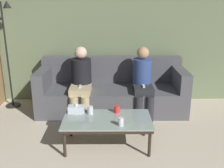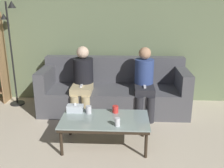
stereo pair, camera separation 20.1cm
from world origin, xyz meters
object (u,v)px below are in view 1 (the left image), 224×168
at_px(couch, 112,92).
at_px(standing_lamp, 7,44).
at_px(seated_person_left_end, 81,79).
at_px(tissue_box, 76,109).
at_px(cup_far_center, 121,122).
at_px(coffee_table, 107,121).
at_px(cup_near_left, 90,110).
at_px(cup_near_right, 117,109).
at_px(seated_person_mid_left, 143,80).

xyz_separation_m(couch, standing_lamp, (-1.81, 0.14, 0.82)).
xyz_separation_m(standing_lamp, seated_person_left_end, (1.29, -0.35, -0.53)).
bearing_deg(tissue_box, standing_lamp, 137.85).
bearing_deg(cup_far_center, seated_person_left_end, 116.52).
bearing_deg(coffee_table, cup_near_left, 145.26).
xyz_separation_m(couch, tissue_box, (-0.49, -1.05, 0.12)).
relative_size(cup_near_right, standing_lamp, 0.05).
distance_m(cup_near_left, standing_lamp, 2.07).
xyz_separation_m(seated_person_left_end, seated_person_mid_left, (1.02, -0.00, -0.01)).
xyz_separation_m(couch, cup_near_left, (-0.30, -1.09, 0.12)).
height_order(tissue_box, seated_person_mid_left, seated_person_mid_left).
bearing_deg(coffee_table, seated_person_left_end, 113.24).
bearing_deg(cup_near_left, coffee_table, -34.74).
relative_size(couch, cup_far_center, 23.77).
xyz_separation_m(tissue_box, standing_lamp, (-1.31, 1.19, 0.70)).
height_order(cup_near_left, seated_person_left_end, seated_person_left_end).
bearing_deg(cup_far_center, coffee_table, 130.90).
distance_m(coffee_table, cup_near_right, 0.25).
height_order(cup_near_left, cup_far_center, cup_near_left).
bearing_deg(cup_far_center, couch, 94.14).
bearing_deg(seated_person_left_end, seated_person_mid_left, -0.12).
bearing_deg(seated_person_left_end, cup_near_left, -76.32).
distance_m(coffee_table, cup_far_center, 0.28).
distance_m(couch, cup_far_center, 1.45).
bearing_deg(cup_near_left, cup_near_right, 6.04).
bearing_deg(seated_person_mid_left, cup_near_right, -118.07).
distance_m(cup_near_left, cup_far_center, 0.54).
bearing_deg(cup_near_left, couch, 74.63).
distance_m(cup_far_center, tissue_box, 0.72).
xyz_separation_m(cup_far_center, seated_person_mid_left, (0.41, 1.23, 0.16)).
bearing_deg(cup_near_right, coffee_table, -123.45).
xyz_separation_m(cup_far_center, seated_person_left_end, (-0.62, 1.24, 0.17)).
relative_size(couch, seated_person_left_end, 2.19).
xyz_separation_m(tissue_box, seated_person_left_end, (-0.02, 0.84, 0.17)).
height_order(seated_person_left_end, seated_person_mid_left, seated_person_left_end).
bearing_deg(standing_lamp, seated_person_left_end, -15.19).
bearing_deg(seated_person_left_end, couch, 22.17).
xyz_separation_m(cup_near_left, standing_lamp, (-1.51, 1.23, 0.70)).
height_order(cup_near_left, tissue_box, tissue_box).
distance_m(couch, cup_near_right, 1.06).
bearing_deg(seated_person_mid_left, seated_person_left_end, 179.88).
relative_size(tissue_box, standing_lamp, 0.12).
distance_m(cup_far_center, seated_person_mid_left, 1.31).
relative_size(cup_far_center, standing_lamp, 0.06).
xyz_separation_m(coffee_table, seated_person_left_end, (-0.45, 1.04, 0.26)).
relative_size(seated_person_left_end, seated_person_mid_left, 1.01).
relative_size(couch, cup_near_right, 25.46).
distance_m(cup_near_right, seated_person_mid_left, 0.96).
relative_size(cup_near_left, cup_far_center, 1.02).
xyz_separation_m(cup_far_center, tissue_box, (-0.60, 0.40, -0.00)).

